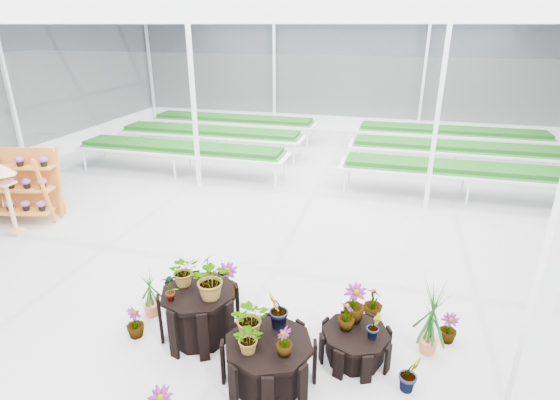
% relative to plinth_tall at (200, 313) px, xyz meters
% --- Properties ---
extents(ground_plane, '(24.00, 24.00, 0.00)m').
position_rel_plinth_tall_xyz_m(ground_plane, '(0.35, 1.74, -0.37)').
color(ground_plane, gray).
rests_on(ground_plane, ground).
extents(greenhouse_shell, '(18.00, 24.00, 4.50)m').
position_rel_plinth_tall_xyz_m(greenhouse_shell, '(0.35, 1.74, 1.88)').
color(greenhouse_shell, white).
rests_on(greenhouse_shell, ground).
extents(steel_frame, '(18.00, 24.00, 4.50)m').
position_rel_plinth_tall_xyz_m(steel_frame, '(0.35, 1.74, 1.88)').
color(steel_frame, silver).
rests_on(steel_frame, ground).
extents(nursery_benches, '(16.00, 7.00, 0.84)m').
position_rel_plinth_tall_xyz_m(nursery_benches, '(0.35, 8.94, 0.05)').
color(nursery_benches, silver).
rests_on(nursery_benches, ground).
extents(plinth_tall, '(1.34, 1.34, 0.74)m').
position_rel_plinth_tall_xyz_m(plinth_tall, '(0.00, 0.00, 0.00)').
color(plinth_tall, black).
rests_on(plinth_tall, ground).
extents(plinth_mid, '(1.40, 1.40, 0.60)m').
position_rel_plinth_tall_xyz_m(plinth_mid, '(1.20, -0.60, -0.07)').
color(plinth_mid, black).
rests_on(plinth_mid, ground).
extents(plinth_low, '(1.22, 1.22, 0.42)m').
position_rel_plinth_tall_xyz_m(plinth_low, '(2.20, 0.10, -0.16)').
color(plinth_low, black).
rests_on(plinth_low, ground).
extents(shelf_rack, '(1.68, 1.14, 1.62)m').
position_rel_plinth_tall_xyz_m(shelf_rack, '(-5.56, 2.69, 0.44)').
color(shelf_rack, '#B86820').
rests_on(shelf_rack, ground).
extents(bird_table, '(0.44, 0.44, 1.57)m').
position_rel_plinth_tall_xyz_m(bird_table, '(-5.24, 2.04, 0.41)').
color(bird_table, tan).
rests_on(bird_table, ground).
extents(nursery_plants, '(4.74, 3.10, 1.32)m').
position_rel_plinth_tall_xyz_m(nursery_plants, '(1.07, 0.02, 0.23)').
color(nursery_plants, '#11410E').
rests_on(nursery_plants, ground).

